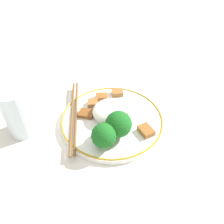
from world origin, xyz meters
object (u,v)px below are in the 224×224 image
Objects in this scene: broccoli_back_center at (119,124)px; chopsticks at (74,114)px; broccoli_back_left at (104,136)px; drinking_glass at (18,112)px; plate at (112,120)px.

chopsticks is (-0.05, 0.11, -0.03)m from broccoli_back_center.
broccoli_back_left is 0.25× the size of chopsticks.
drinking_glass is (-0.13, 0.15, 0.01)m from broccoli_back_left.
chopsticks is at bearing 115.38° from broccoli_back_center.
plate is at bearing 71.34° from broccoli_back_center.
broccoli_back_center is (-0.02, -0.05, 0.04)m from plate.
chopsticks is 2.00× the size of drinking_glass.
drinking_glass is at bearing 130.48° from broccoli_back_left.
chopsticks is at bearing -13.98° from drinking_glass.
plate is 0.21m from drinking_glass.
drinking_glass is (-0.11, 0.03, 0.04)m from chopsticks.
broccoli_back_center reaches higher than plate.
plate is 2.14× the size of drinking_glass.
chopsticks is 0.12m from drinking_glass.
broccoli_back_center is 0.22m from drinking_glass.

